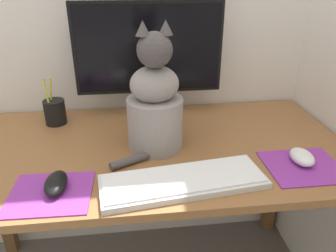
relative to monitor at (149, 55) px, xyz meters
name	(u,v)px	position (x,y,z in m)	size (l,w,h in m)	color
desk	(145,168)	(-0.04, -0.25, -0.34)	(1.38, 0.69, 0.71)	brown
monitor	(149,55)	(0.00, 0.00, 0.00)	(0.56, 0.17, 0.44)	black
keyboard	(183,181)	(0.06, -0.48, -0.24)	(0.47, 0.21, 0.02)	silver
mousepad_left	(51,193)	(-0.30, -0.48, -0.25)	(0.22, 0.20, 0.00)	purple
mousepad_right	(303,166)	(0.43, -0.44, -0.25)	(0.23, 0.20, 0.00)	purple
computer_mouse_left	(56,183)	(-0.29, -0.46, -0.23)	(0.06, 0.11, 0.03)	black
computer_mouse_right	(302,157)	(0.43, -0.42, -0.23)	(0.07, 0.10, 0.04)	white
cat	(155,104)	(0.00, -0.26, -0.10)	(0.25, 0.24, 0.41)	gray
pen_cup	(55,112)	(-0.37, -0.03, -0.20)	(0.08, 0.08, 0.18)	black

